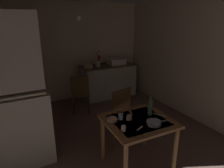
% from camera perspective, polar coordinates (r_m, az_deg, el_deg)
% --- Properties ---
extents(ground_plane, '(5.00, 5.00, 0.00)m').
position_cam_1_polar(ground_plane, '(3.89, -3.36, -13.74)').
color(ground_plane, brown).
extents(wall_back, '(4.10, 0.10, 2.46)m').
position_cam_1_polar(wall_back, '(5.25, -12.78, 8.74)').
color(wall_back, beige).
rests_on(wall_back, ground).
extents(wall_right, '(0.10, 3.98, 2.46)m').
position_cam_1_polar(wall_right, '(4.61, 20.36, 6.76)').
color(wall_right, beige).
rests_on(wall_right, ground).
extents(hutch_cabinet, '(1.06, 0.59, 2.16)m').
position_cam_1_polar(hutch_cabinet, '(3.06, -28.03, -4.04)').
color(hutch_cabinet, '#B0B1A4').
rests_on(hutch_cabinet, ground).
extents(counter_cabinet, '(1.45, 0.64, 0.88)m').
position_cam_1_polar(counter_cabinet, '(5.43, -1.08, 0.95)').
color(counter_cabinet, '#B0B1A4').
rests_on(counter_cabinet, ground).
extents(sink_basin, '(0.44, 0.34, 0.15)m').
position_cam_1_polar(sink_basin, '(5.41, 1.22, 6.52)').
color(sink_basin, silver).
rests_on(sink_basin, counter_cabinet).
extents(hand_pump, '(0.05, 0.27, 0.39)m').
position_cam_1_polar(hand_pump, '(5.22, -3.83, 7.06)').
color(hand_pump, '#B21E19').
rests_on(hand_pump, counter_cabinet).
extents(mixing_bowl_counter, '(0.21, 0.21, 0.07)m').
position_cam_1_polar(mixing_bowl_counter, '(5.04, -6.77, 5.01)').
color(mixing_bowl_counter, beige).
rests_on(mixing_bowl_counter, counter_cabinet).
extents(stoneware_crock, '(0.12, 0.12, 0.14)m').
position_cam_1_polar(stoneware_crock, '(5.16, -4.05, 5.77)').
color(stoneware_crock, beige).
rests_on(stoneware_crock, counter_cabinet).
extents(dining_table, '(0.93, 0.84, 0.74)m').
position_cam_1_polar(dining_table, '(2.85, 7.52, -12.09)').
color(dining_table, brown).
rests_on(dining_table, ground).
extents(chair_far_side, '(0.47, 0.47, 1.00)m').
position_cam_1_polar(chair_far_side, '(3.37, 1.41, -8.97)').
color(chair_far_side, '#4C331C').
rests_on(chair_far_side, ground).
extents(chair_by_counter, '(0.51, 0.51, 0.90)m').
position_cam_1_polar(chair_by_counter, '(4.50, -9.02, -2.51)').
color(chair_by_counter, '#463120').
rests_on(chair_by_counter, ground).
extents(serving_bowl_wide, '(0.19, 0.19, 0.05)m').
position_cam_1_polar(serving_bowl_wide, '(2.71, 11.86, -10.83)').
color(serving_bowl_wide, '#9EB2C6').
rests_on(serving_bowl_wide, dining_table).
extents(soup_bowl_small, '(0.14, 0.14, 0.04)m').
position_cam_1_polar(soup_bowl_small, '(2.74, 0.10, -10.13)').
color(soup_bowl_small, tan).
rests_on(soup_bowl_small, dining_table).
extents(teacup_cream, '(0.08, 0.08, 0.06)m').
position_cam_1_polar(teacup_cream, '(2.78, 4.89, -9.53)').
color(teacup_cream, tan).
rests_on(teacup_cream, dining_table).
extents(teacup_mint, '(0.07, 0.07, 0.09)m').
position_cam_1_polar(teacup_mint, '(2.77, 2.51, -9.29)').
color(teacup_mint, '#9EB2C6').
rests_on(teacup_mint, dining_table).
extents(mug_tall, '(0.06, 0.06, 0.07)m').
position_cam_1_polar(mug_tall, '(2.52, 3.31, -12.56)').
color(mug_tall, white).
rests_on(mug_tall, dining_table).
extents(glass_bottle, '(0.06, 0.06, 0.30)m').
position_cam_1_polar(glass_bottle, '(2.90, 10.81, -6.53)').
color(glass_bottle, '#4C7F56').
rests_on(glass_bottle, dining_table).
extents(table_knife, '(0.13, 0.17, 0.00)m').
position_cam_1_polar(table_knife, '(2.97, 13.58, -8.65)').
color(table_knife, silver).
rests_on(table_knife, dining_table).
extents(teaspoon_near_bowl, '(0.05, 0.14, 0.00)m').
position_cam_1_polar(teaspoon_near_bowl, '(2.99, 5.35, -8.00)').
color(teaspoon_near_bowl, beige).
rests_on(teaspoon_near_bowl, dining_table).
extents(teaspoon_by_cup, '(0.13, 0.02, 0.00)m').
position_cam_1_polar(teaspoon_by_cup, '(2.84, 14.91, -10.12)').
color(teaspoon_by_cup, beige).
rests_on(teaspoon_by_cup, dining_table).
extents(serving_spoon, '(0.13, 0.07, 0.00)m').
position_cam_1_polar(serving_spoon, '(2.60, 8.01, -12.41)').
color(serving_spoon, beige).
rests_on(serving_spoon, dining_table).
extents(pendant_bulb, '(0.08, 0.08, 0.08)m').
position_cam_1_polar(pendant_bulb, '(3.40, -9.53, 18.08)').
color(pendant_bulb, '#F9EFCC').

